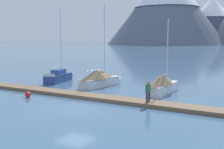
{
  "coord_description": "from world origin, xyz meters",
  "views": [
    {
      "loc": [
        13.08,
        -18.34,
        5.44
      ],
      "look_at": [
        0.0,
        6.0,
        2.0
      ],
      "focal_mm": 47.67,
      "sensor_mm": 36.0,
      "label": 1
    }
  ],
  "objects_px": {
    "sailboat_second_berth": "(100,78)",
    "sailboat_mid_dock_port": "(164,84)",
    "sailboat_nearest_berth": "(60,76)",
    "mooring_buoy_inner_mooring": "(28,95)",
    "person_on_dock": "(148,90)"
  },
  "relations": [
    {
      "from": "sailboat_second_berth",
      "to": "sailboat_mid_dock_port",
      "type": "distance_m",
      "value": 7.61
    },
    {
      "from": "sailboat_nearest_berth",
      "to": "sailboat_mid_dock_port",
      "type": "bearing_deg",
      "value": -6.57
    },
    {
      "from": "sailboat_second_berth",
      "to": "sailboat_mid_dock_port",
      "type": "xyz_separation_m",
      "value": [
        7.58,
        -0.66,
        0.02
      ]
    },
    {
      "from": "sailboat_nearest_berth",
      "to": "sailboat_second_berth",
      "type": "xyz_separation_m",
      "value": [
        6.41,
        -0.95,
        0.3
      ]
    },
    {
      "from": "sailboat_second_berth",
      "to": "mooring_buoy_inner_mooring",
      "type": "distance_m",
      "value": 8.96
    },
    {
      "from": "sailboat_nearest_berth",
      "to": "person_on_dock",
      "type": "height_order",
      "value": "sailboat_nearest_berth"
    },
    {
      "from": "sailboat_second_berth",
      "to": "person_on_dock",
      "type": "bearing_deg",
      "value": -37.96
    },
    {
      "from": "sailboat_mid_dock_port",
      "to": "mooring_buoy_inner_mooring",
      "type": "xyz_separation_m",
      "value": [
        -10.25,
        -7.87,
        -0.67
      ]
    },
    {
      "from": "sailboat_nearest_berth",
      "to": "person_on_dock",
      "type": "xyz_separation_m",
      "value": [
        14.61,
        -7.35,
        0.64
      ]
    },
    {
      "from": "sailboat_second_berth",
      "to": "person_on_dock",
      "type": "relative_size",
      "value": 5.43
    },
    {
      "from": "sailboat_nearest_berth",
      "to": "person_on_dock",
      "type": "bearing_deg",
      "value": -26.7
    },
    {
      "from": "sailboat_mid_dock_port",
      "to": "mooring_buoy_inner_mooring",
      "type": "distance_m",
      "value": 12.94
    },
    {
      "from": "sailboat_mid_dock_port",
      "to": "sailboat_second_berth",
      "type": "bearing_deg",
      "value": 175.03
    },
    {
      "from": "person_on_dock",
      "to": "sailboat_second_berth",
      "type": "bearing_deg",
      "value": 142.04
    },
    {
      "from": "sailboat_mid_dock_port",
      "to": "mooring_buoy_inner_mooring",
      "type": "bearing_deg",
      "value": -142.49
    }
  ]
}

